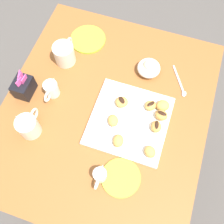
% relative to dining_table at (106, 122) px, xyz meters
% --- Properties ---
extents(ground_plane, '(8.00, 8.00, 0.00)m').
position_rel_dining_table_xyz_m(ground_plane, '(0.00, 0.00, -0.62)').
color(ground_plane, '#514C47').
extents(dining_table, '(1.00, 0.87, 0.75)m').
position_rel_dining_table_xyz_m(dining_table, '(0.00, 0.00, 0.00)').
color(dining_table, '#935628').
rests_on(dining_table, ground_plane).
extents(pastry_plate_square, '(0.32, 0.32, 0.02)m').
position_rel_dining_table_xyz_m(pastry_plate_square, '(-0.02, -0.11, 0.14)').
color(pastry_plate_square, white).
rests_on(pastry_plate_square, dining_table).
extents(coffee_mug_cream_left, '(0.12, 0.08, 0.14)m').
position_rel_dining_table_xyz_m(coffee_mug_cream_left, '(-0.18, 0.26, 0.18)').
color(coffee_mug_cream_left, silver).
rests_on(coffee_mug_cream_left, dining_table).
extents(coffee_mug_cream_right, '(0.13, 0.09, 0.15)m').
position_rel_dining_table_xyz_m(coffee_mug_cream_right, '(0.19, 0.26, 0.19)').
color(coffee_mug_cream_right, silver).
rests_on(coffee_mug_cream_right, dining_table).
extents(cream_pitcher_white, '(0.10, 0.06, 0.07)m').
position_rel_dining_table_xyz_m(cream_pitcher_white, '(0.00, 0.24, 0.17)').
color(cream_pitcher_white, white).
rests_on(cream_pitcher_white, dining_table).
extents(sugar_caddy, '(0.09, 0.07, 0.11)m').
position_rel_dining_table_xyz_m(sugar_caddy, '(-0.02, 0.36, 0.18)').
color(sugar_caddy, black).
rests_on(sugar_caddy, dining_table).
extents(ice_cream_bowl, '(0.10, 0.10, 0.08)m').
position_rel_dining_table_xyz_m(ice_cream_bowl, '(0.25, -0.12, 0.17)').
color(ice_cream_bowl, white).
rests_on(ice_cream_bowl, dining_table).
extents(chocolate_sauce_pitcher, '(0.09, 0.05, 0.06)m').
position_rel_dining_table_xyz_m(chocolate_sauce_pitcher, '(-0.27, -0.07, 0.16)').
color(chocolate_sauce_pitcher, white).
rests_on(chocolate_sauce_pitcher, dining_table).
extents(saucer_lime_left, '(0.15, 0.15, 0.01)m').
position_rel_dining_table_xyz_m(saucer_lime_left, '(-0.25, -0.15, 0.14)').
color(saucer_lime_left, '#9EC633').
rests_on(saucer_lime_left, dining_table).
extents(saucer_lime_right, '(0.17, 0.17, 0.01)m').
position_rel_dining_table_xyz_m(saucer_lime_right, '(0.33, 0.20, 0.14)').
color(saucer_lime_right, '#9EC633').
rests_on(saucer_lime_right, dining_table).
extents(loose_spoon_near_saucer, '(0.14, 0.09, 0.01)m').
position_rel_dining_table_xyz_m(loose_spoon_near_saucer, '(0.22, -0.28, 0.14)').
color(loose_spoon_near_saucer, silver).
rests_on(loose_spoon_near_saucer, dining_table).
extents(beignet_0, '(0.05, 0.05, 0.04)m').
position_rel_dining_table_xyz_m(beignet_0, '(0.04, -0.23, 0.17)').
color(beignet_0, '#D19347').
rests_on(beignet_0, pastry_plate_square).
extents(chocolate_drizzle_0, '(0.02, 0.04, 0.00)m').
position_rel_dining_table_xyz_m(chocolate_drizzle_0, '(0.04, -0.23, 0.19)').
color(chocolate_drizzle_0, black).
rests_on(chocolate_drizzle_0, beignet_0).
extents(beignet_1, '(0.06, 0.05, 0.03)m').
position_rel_dining_table_xyz_m(beignet_1, '(-0.12, -0.10, 0.17)').
color(beignet_1, '#D19347').
rests_on(beignet_1, pastry_plate_square).
extents(beignet_2, '(0.07, 0.07, 0.03)m').
position_rel_dining_table_xyz_m(beignet_2, '(0.04, -0.06, 0.17)').
color(beignet_2, '#D19347').
rests_on(beignet_2, pastry_plate_square).
extents(chocolate_drizzle_2, '(0.04, 0.04, 0.00)m').
position_rel_dining_table_xyz_m(chocolate_drizzle_2, '(0.04, -0.06, 0.18)').
color(chocolate_drizzle_2, black).
rests_on(chocolate_drizzle_2, beignet_2).
extents(beignet_3, '(0.07, 0.06, 0.03)m').
position_rel_dining_table_xyz_m(beignet_3, '(-0.05, -0.05, 0.16)').
color(beignet_3, '#D19347').
rests_on(beignet_3, pastry_plate_square).
extents(beignet_4, '(0.07, 0.06, 0.03)m').
position_rel_dining_table_xyz_m(beignet_4, '(0.07, -0.18, 0.16)').
color(beignet_4, '#D19347').
rests_on(beignet_4, pastry_plate_square).
extents(chocolate_drizzle_4, '(0.04, 0.03, 0.00)m').
position_rel_dining_table_xyz_m(chocolate_drizzle_4, '(0.07, -0.18, 0.18)').
color(chocolate_drizzle_4, black).
rests_on(chocolate_drizzle_4, beignet_4).
extents(beignet_5, '(0.07, 0.07, 0.03)m').
position_rel_dining_table_xyz_m(beignet_5, '(-0.12, -0.23, 0.17)').
color(beignet_5, '#D19347').
rests_on(beignet_5, pastry_plate_square).
extents(beignet_6, '(0.06, 0.05, 0.04)m').
position_rel_dining_table_xyz_m(beignet_6, '(-0.02, -0.22, 0.17)').
color(beignet_6, '#D19347').
rests_on(beignet_6, pastry_plate_square).
extents(chocolate_drizzle_6, '(0.04, 0.02, 0.00)m').
position_rel_dining_table_xyz_m(chocolate_drizzle_6, '(-0.02, -0.22, 0.19)').
color(chocolate_drizzle_6, black).
rests_on(chocolate_drizzle_6, beignet_6).
extents(beignet_7, '(0.07, 0.07, 0.04)m').
position_rel_dining_table_xyz_m(beignet_7, '(0.08, -0.23, 0.17)').
color(beignet_7, '#D19347').
rests_on(beignet_7, pastry_plate_square).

